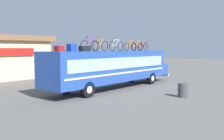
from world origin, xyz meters
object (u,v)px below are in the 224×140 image
at_px(rooftop_bicycle_4, 130,46).
at_px(bus, 114,66).
at_px(rooftop_bicycle_2, 100,45).
at_px(rooftop_bicycle_3, 116,46).
at_px(trash_bin, 183,90).
at_px(luggage_bag_2, 72,48).
at_px(rooftop_bicycle_5, 137,46).
at_px(luggage_bag_1, 59,49).
at_px(rooftop_bicycle_6, 143,46).
at_px(rooftop_bicycle_1, 89,45).
at_px(luggage_bag_3, 85,49).

bearing_deg(rooftop_bicycle_4, bus, 165.56).
xyz_separation_m(rooftop_bicycle_2, rooftop_bicycle_4, (2.81, -0.65, -0.03)).
relative_size(rooftop_bicycle_3, trash_bin, 1.96).
height_order(bus, trash_bin, bus).
relative_size(luggage_bag_2, rooftop_bicycle_4, 0.31).
height_order(rooftop_bicycle_2, rooftop_bicycle_5, rooftop_bicycle_2).
xyz_separation_m(rooftop_bicycle_3, rooftop_bicycle_4, (1.36, -0.32, -0.03)).
xyz_separation_m(luggage_bag_1, rooftop_bicycle_5, (8.03, -0.40, 0.20)).
relative_size(luggage_bag_1, rooftop_bicycle_3, 0.29).
bearing_deg(rooftop_bicycle_6, luggage_bag_2, -178.72).
height_order(rooftop_bicycle_1, trash_bin, rooftop_bicycle_1).
xyz_separation_m(rooftop_bicycle_2, rooftop_bicycle_6, (5.67, -0.04, -0.01)).
bearing_deg(rooftop_bicycle_2, luggage_bag_1, -179.25).
relative_size(luggage_bag_2, rooftop_bicycle_6, 0.31).
distance_m(luggage_bag_1, rooftop_bicycle_5, 8.04).
relative_size(luggage_bag_1, rooftop_bicycle_1, 0.29).
relative_size(rooftop_bicycle_2, rooftop_bicycle_6, 1.01).
distance_m(bus, rooftop_bicycle_1, 3.09).
relative_size(rooftop_bicycle_1, rooftop_bicycle_6, 1.02).
bearing_deg(luggage_bag_1, rooftop_bicycle_2, 0.75).
bearing_deg(rooftop_bicycle_6, rooftop_bicycle_3, -176.02).
bearing_deg(luggage_bag_3, luggage_bag_2, 157.14).
bearing_deg(rooftop_bicycle_3, trash_bin, -93.29).
xyz_separation_m(bus, rooftop_bicycle_2, (-1.25, 0.25, 1.57)).
bearing_deg(luggage_bag_2, bus, -0.21).
relative_size(rooftop_bicycle_1, trash_bin, 1.95).
relative_size(luggage_bag_1, luggage_bag_3, 0.65).
height_order(bus, rooftop_bicycle_1, rooftop_bicycle_1).
bearing_deg(bus, luggage_bag_1, 177.71).
bearing_deg(trash_bin, rooftop_bicycle_6, 51.90).
relative_size(rooftop_bicycle_1, rooftop_bicycle_3, 1.00).
bearing_deg(luggage_bag_1, luggage_bag_3, -17.65).
relative_size(luggage_bag_3, rooftop_bicycle_4, 0.46).
bearing_deg(rooftop_bicycle_6, trash_bin, -128.10).
bearing_deg(rooftop_bicycle_3, rooftop_bicycle_6, 3.98).
bearing_deg(rooftop_bicycle_4, rooftop_bicycle_3, 166.98).
bearing_deg(luggage_bag_3, rooftop_bicycle_3, 3.75).
bearing_deg(rooftop_bicycle_4, rooftop_bicycle_2, 166.87).
height_order(bus, luggage_bag_3, luggage_bag_3).
height_order(bus, luggage_bag_2, luggage_bag_2).
bearing_deg(rooftop_bicycle_5, luggage_bag_3, -178.86).
relative_size(luggage_bag_3, rooftop_bicycle_5, 0.45).
bearing_deg(rooftop_bicycle_3, luggage_bag_2, 178.70).
xyz_separation_m(luggage_bag_1, luggage_bag_3, (1.66, -0.53, -0.01)).
bearing_deg(rooftop_bicycle_1, rooftop_bicycle_6, 1.76).
relative_size(luggage_bag_2, rooftop_bicycle_5, 0.31).
relative_size(rooftop_bicycle_1, rooftop_bicycle_2, 1.00).
height_order(rooftop_bicycle_2, rooftop_bicycle_4, rooftop_bicycle_2).
distance_m(rooftop_bicycle_1, trash_bin, 6.75).
distance_m(rooftop_bicycle_5, rooftop_bicycle_6, 1.55).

